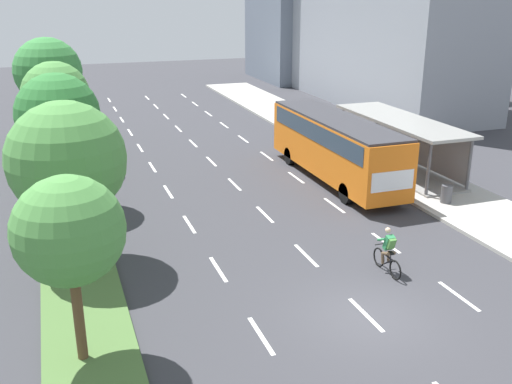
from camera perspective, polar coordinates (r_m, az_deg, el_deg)
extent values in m
plane|color=#38383D|center=(18.85, 10.87, -11.87)|extent=(140.00, 140.00, 0.00)
cube|color=#4C7038|center=(35.09, -18.33, 2.40)|extent=(2.60, 52.00, 0.12)
cube|color=#ADAAA3|center=(39.35, 8.09, 4.98)|extent=(4.50, 52.00, 0.15)
cube|color=white|center=(17.62, 0.49, -13.89)|extent=(0.14, 2.09, 0.01)
cube|color=white|center=(21.39, -3.72, -7.56)|extent=(0.14, 2.09, 0.01)
cube|color=white|center=(25.42, -6.56, -3.15)|extent=(0.14, 2.09, 0.01)
cube|color=white|center=(29.60, -8.59, 0.03)|extent=(0.14, 2.09, 0.01)
cube|color=white|center=(33.89, -10.12, 2.42)|extent=(0.14, 2.09, 0.01)
cube|color=white|center=(38.23, -11.30, 4.27)|extent=(0.14, 2.09, 0.01)
cube|color=white|center=(42.62, -12.24, 5.74)|extent=(0.14, 2.09, 0.01)
cube|color=white|center=(47.04, -13.01, 6.93)|extent=(0.14, 2.09, 0.01)
cube|color=white|center=(51.49, -13.66, 7.91)|extent=(0.14, 2.09, 0.01)
cube|color=white|center=(55.95, -14.20, 8.74)|extent=(0.14, 2.09, 0.01)
cube|color=white|center=(18.92, 10.72, -11.72)|extent=(0.14, 2.09, 0.01)
cube|color=white|center=(22.48, 4.93, -6.20)|extent=(0.14, 2.09, 0.01)
cube|color=white|center=(26.34, 0.87, -2.21)|extent=(0.14, 2.09, 0.01)
cube|color=white|center=(30.40, -2.12, 0.76)|extent=(0.14, 2.09, 0.01)
cube|color=white|center=(34.58, -4.40, 3.01)|extent=(0.14, 2.09, 0.01)
cube|color=white|center=(38.85, -6.19, 4.77)|extent=(0.14, 2.09, 0.01)
cube|color=white|center=(43.18, -7.62, 6.18)|extent=(0.14, 2.09, 0.01)
cube|color=white|center=(47.55, -8.80, 7.32)|extent=(0.14, 2.09, 0.01)
cube|color=white|center=(51.95, -9.79, 8.27)|extent=(0.14, 2.09, 0.01)
cube|color=white|center=(56.38, -10.63, 9.07)|extent=(0.14, 2.09, 0.01)
cube|color=white|center=(20.74, 19.25, -9.59)|extent=(0.14, 2.09, 0.01)
cube|color=white|center=(24.03, 12.59, -4.88)|extent=(0.14, 2.09, 0.01)
cube|color=white|center=(27.68, 7.68, -1.30)|extent=(0.14, 2.09, 0.01)
cube|color=white|center=(31.57, 3.95, 1.43)|extent=(0.14, 2.09, 0.01)
cube|color=white|center=(35.61, 1.05, 3.54)|extent=(0.14, 2.09, 0.01)
cube|color=white|center=(39.77, -1.26, 5.22)|extent=(0.14, 2.09, 0.01)
cube|color=white|center=(44.01, -3.14, 6.56)|extent=(0.14, 2.09, 0.01)
cube|color=white|center=(48.30, -4.70, 7.67)|extent=(0.14, 2.09, 0.01)
cube|color=white|center=(52.64, -6.00, 8.59)|extent=(0.14, 2.09, 0.01)
cube|color=white|center=(57.02, -7.11, 9.36)|extent=(0.14, 2.09, 0.01)
cube|color=gray|center=(33.43, 13.65, 2.29)|extent=(2.60, 9.30, 0.10)
cylinder|color=#56565B|center=(28.95, 16.55, 2.21)|extent=(0.16, 0.16, 2.60)
cylinder|color=#56565B|center=(36.16, 8.48, 6.10)|extent=(0.16, 0.16, 2.60)
cylinder|color=#56565B|center=(30.37, 20.18, 2.59)|extent=(0.16, 0.16, 2.60)
cylinder|color=#56565B|center=(37.30, 11.71, 6.32)|extent=(0.16, 0.16, 2.60)
cube|color=gray|center=(33.76, 15.61, 4.67)|extent=(0.10, 8.83, 2.34)
cube|color=gray|center=(32.77, 14.02, 6.86)|extent=(2.90, 9.70, 0.16)
cube|color=orange|center=(30.93, 7.73, 4.48)|extent=(2.50, 11.20, 2.80)
cube|color=#2D3D4C|center=(30.73, 7.81, 6.02)|extent=(2.54, 10.30, 0.90)
cube|color=#333338|center=(30.60, 7.86, 7.13)|extent=(2.45, 10.98, 0.12)
cube|color=#2D3D4C|center=(35.80, 3.67, 7.21)|extent=(2.25, 0.06, 1.54)
cube|color=white|center=(26.32, 13.24, 1.06)|extent=(2.12, 0.04, 0.90)
cylinder|color=black|center=(33.86, 3.31, 3.56)|extent=(0.30, 1.00, 1.00)
cylinder|color=black|center=(34.75, 6.67, 3.86)|extent=(0.30, 1.00, 1.00)
cylinder|color=black|center=(27.89, 8.81, -0.11)|extent=(0.30, 1.00, 1.00)
cylinder|color=black|center=(28.96, 12.66, 0.37)|extent=(0.30, 1.00, 1.00)
torus|color=black|center=(21.89, 11.95, -6.27)|extent=(0.06, 0.72, 0.72)
torus|color=black|center=(21.07, 13.49, -7.45)|extent=(0.06, 0.72, 0.72)
cylinder|color=black|center=(21.36, 12.76, -6.17)|extent=(0.05, 0.93, 0.05)
cylinder|color=black|center=(21.36, 12.87, -6.71)|extent=(0.05, 0.57, 0.42)
cylinder|color=black|center=(21.20, 13.05, -6.34)|extent=(0.04, 0.04, 0.40)
cube|color=black|center=(21.11, 13.09, -5.85)|extent=(0.12, 0.24, 0.06)
cylinder|color=black|center=(21.63, 12.12, -5.00)|extent=(0.46, 0.04, 0.04)
cube|color=#2D844C|center=(21.12, 12.90, -4.84)|extent=(0.30, 0.36, 0.59)
cube|color=#4C893D|center=(20.99, 13.13, -4.96)|extent=(0.26, 0.26, 0.42)
sphere|color=beige|center=(21.05, 12.81, -3.68)|extent=(0.20, 0.20, 0.20)
cylinder|color=brown|center=(21.20, 12.58, -5.91)|extent=(0.12, 0.42, 0.25)
cylinder|color=brown|center=(21.44, 12.29, -6.36)|extent=(0.10, 0.17, 0.41)
cylinder|color=brown|center=(21.32, 13.13, -5.81)|extent=(0.12, 0.42, 0.25)
cylinder|color=brown|center=(21.56, 12.84, -6.26)|extent=(0.10, 0.17, 0.41)
cylinder|color=#2D844C|center=(21.18, 12.20, -4.57)|extent=(0.09, 0.47, 0.28)
cylinder|color=#2D844C|center=(21.35, 12.98, -4.43)|extent=(0.09, 0.47, 0.28)
cylinder|color=brown|center=(16.50, -17.01, -11.41)|extent=(0.28, 0.28, 2.67)
sphere|color=#4C8E42|center=(15.44, -17.87, -3.65)|extent=(2.88, 2.88, 2.88)
cylinder|color=brown|center=(22.13, -17.34, -3.80)|extent=(0.28, 0.28, 2.36)
sphere|color=#4C8E42|center=(21.26, -18.07, 3.00)|extent=(4.15, 4.15, 4.15)
cylinder|color=brown|center=(27.87, -18.24, 1.46)|extent=(0.28, 0.28, 2.93)
sphere|color=#2D7533|center=(27.18, -18.86, 7.17)|extent=(3.68, 3.68, 3.68)
cylinder|color=brown|center=(33.84, -18.54, 4.37)|extent=(0.28, 0.28, 2.82)
sphere|color=#4C8E42|center=(33.29, -19.05, 8.96)|extent=(3.59, 3.59, 3.59)
cylinder|color=brown|center=(39.84, -19.22, 6.63)|extent=(0.28, 0.28, 3.10)
sphere|color=#38843D|center=(39.33, -19.72, 11.07)|extent=(4.20, 4.20, 4.20)
cylinder|color=#4C4C51|center=(28.68, 18.17, -0.17)|extent=(0.52, 0.52, 0.85)
cube|color=#8E939E|center=(59.55, 10.79, 16.18)|extent=(11.64, 12.43, 13.60)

